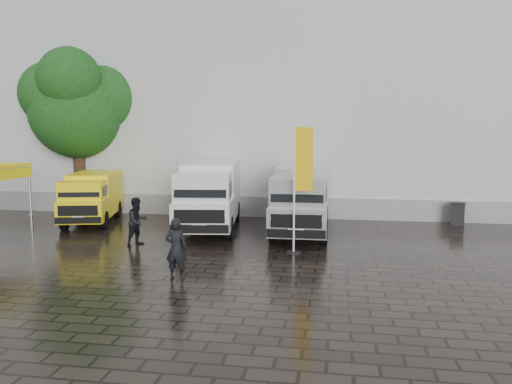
# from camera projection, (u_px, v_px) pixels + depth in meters

# --- Properties ---
(ground) EXTENTS (120.00, 120.00, 0.00)m
(ground) POSITION_uv_depth(u_px,v_px,m) (260.00, 259.00, 16.40)
(ground) COLOR black
(ground) RESTS_ON ground
(exhibition_hall) EXTENTS (44.00, 16.00, 12.00)m
(exhibition_hall) POSITION_uv_depth(u_px,v_px,m) (331.00, 101.00, 31.01)
(exhibition_hall) COLOR silver
(exhibition_hall) RESTS_ON ground
(hall_plinth) EXTENTS (44.00, 0.15, 1.00)m
(hall_plinth) POSITION_uv_depth(u_px,v_px,m) (327.00, 208.00, 23.81)
(hall_plinth) COLOR gray
(hall_plinth) RESTS_ON ground
(van_yellow) EXTENTS (3.00, 5.18, 2.25)m
(van_yellow) POSITION_uv_depth(u_px,v_px,m) (92.00, 198.00, 22.66)
(van_yellow) COLOR yellow
(van_yellow) RESTS_ON ground
(van_white) EXTENTS (3.02, 6.76, 2.83)m
(van_white) POSITION_uv_depth(u_px,v_px,m) (210.00, 196.00, 21.22)
(van_white) COLOR white
(van_white) RESTS_ON ground
(van_silver) EXTENTS (2.18, 6.32, 2.73)m
(van_silver) POSITION_uv_depth(u_px,v_px,m) (302.00, 200.00, 20.35)
(van_silver) COLOR silver
(van_silver) RESTS_ON ground
(flagpole) EXTENTS (0.88, 0.50, 4.49)m
(flagpole) POSITION_uv_depth(u_px,v_px,m) (300.00, 182.00, 16.92)
(flagpole) COLOR black
(flagpole) RESTS_ON ground
(tree) EXTENTS (4.72, 4.72, 8.47)m
(tree) POSITION_uv_depth(u_px,v_px,m) (77.00, 106.00, 25.32)
(tree) COLOR black
(tree) RESTS_ON ground
(wheelie_bin) EXTENTS (0.74, 0.74, 1.01)m
(wheelie_bin) POSITION_uv_depth(u_px,v_px,m) (458.00, 213.00, 22.30)
(wheelie_bin) COLOR black
(wheelie_bin) RESTS_ON ground
(person_front) EXTENTS (0.67, 0.46, 1.77)m
(person_front) POSITION_uv_depth(u_px,v_px,m) (176.00, 249.00, 14.05)
(person_front) COLOR black
(person_front) RESTS_ON ground
(person_tent) EXTENTS (1.01, 1.08, 1.77)m
(person_tent) POSITION_uv_depth(u_px,v_px,m) (137.00, 221.00, 18.29)
(person_tent) COLOR black
(person_tent) RESTS_ON ground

